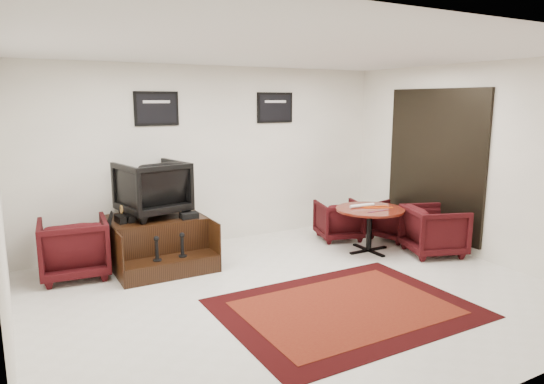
{
  "coord_description": "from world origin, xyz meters",
  "views": [
    {
      "loc": [
        -2.93,
        -4.65,
        2.27
      ],
      "look_at": [
        0.16,
        0.9,
        1.07
      ],
      "focal_mm": 32.0,
      "sensor_mm": 36.0,
      "label": 1
    }
  ],
  "objects_px": {
    "table_chair_back": "(339,218)",
    "table_chair_corner": "(434,228)",
    "armchair_side": "(74,245)",
    "meeting_table": "(370,214)",
    "table_chair_window": "(394,219)",
    "shine_chair": "(152,186)",
    "shine_podium": "(157,242)"
  },
  "relations": [
    {
      "from": "shine_podium",
      "to": "table_chair_back",
      "type": "height_order",
      "value": "table_chair_back"
    },
    {
      "from": "shine_podium",
      "to": "shine_chair",
      "type": "distance_m",
      "value": 0.8
    },
    {
      "from": "meeting_table",
      "to": "table_chair_window",
      "type": "xyz_separation_m",
      "value": [
        0.81,
        0.33,
        -0.25
      ]
    },
    {
      "from": "table_chair_back",
      "to": "table_chair_corner",
      "type": "distance_m",
      "value": 1.54
    },
    {
      "from": "table_chair_back",
      "to": "shine_chair",
      "type": "bearing_deg",
      "value": 9.33
    },
    {
      "from": "meeting_table",
      "to": "table_chair_window",
      "type": "relative_size",
      "value": 1.54
    },
    {
      "from": "shine_podium",
      "to": "table_chair_corner",
      "type": "xyz_separation_m",
      "value": [
        3.73,
        -1.59,
        0.1
      ]
    },
    {
      "from": "table_chair_back",
      "to": "table_chair_corner",
      "type": "relative_size",
      "value": 0.88
    },
    {
      "from": "armchair_side",
      "to": "table_chair_corner",
      "type": "bearing_deg",
      "value": 166.7
    },
    {
      "from": "armchair_side",
      "to": "table_chair_corner",
      "type": "distance_m",
      "value": 5.08
    },
    {
      "from": "shine_chair",
      "to": "table_chair_corner",
      "type": "bearing_deg",
      "value": 143.9
    },
    {
      "from": "table_chair_back",
      "to": "table_chair_window",
      "type": "relative_size",
      "value": 1.06
    },
    {
      "from": "meeting_table",
      "to": "table_chair_back",
      "type": "bearing_deg",
      "value": 89.57
    },
    {
      "from": "shine_podium",
      "to": "shine_chair",
      "type": "bearing_deg",
      "value": 90.0
    },
    {
      "from": "shine_podium",
      "to": "table_chair_corner",
      "type": "distance_m",
      "value": 4.05
    },
    {
      "from": "table_chair_back",
      "to": "table_chair_window",
      "type": "height_order",
      "value": "table_chair_back"
    },
    {
      "from": "armchair_side",
      "to": "meeting_table",
      "type": "height_order",
      "value": "armchair_side"
    },
    {
      "from": "armchair_side",
      "to": "table_chair_back",
      "type": "bearing_deg",
      "value": -178.48
    },
    {
      "from": "shine_chair",
      "to": "armchair_side",
      "type": "height_order",
      "value": "shine_chair"
    },
    {
      "from": "table_chair_corner",
      "to": "armchair_side",
      "type": "bearing_deg",
      "value": 91.17
    },
    {
      "from": "armchair_side",
      "to": "meeting_table",
      "type": "relative_size",
      "value": 0.83
    },
    {
      "from": "table_chair_back",
      "to": "table_chair_window",
      "type": "bearing_deg",
      "value": 167.34
    },
    {
      "from": "shine_chair",
      "to": "table_chair_window",
      "type": "distance_m",
      "value": 3.94
    },
    {
      "from": "meeting_table",
      "to": "table_chair_back",
      "type": "distance_m",
      "value": 0.81
    },
    {
      "from": "armchair_side",
      "to": "table_chair_back",
      "type": "distance_m",
      "value": 4.08
    },
    {
      "from": "shine_chair",
      "to": "table_chair_corner",
      "type": "relative_size",
      "value": 1.08
    },
    {
      "from": "meeting_table",
      "to": "table_chair_corner",
      "type": "distance_m",
      "value": 0.97
    },
    {
      "from": "shine_chair",
      "to": "table_chair_corner",
      "type": "xyz_separation_m",
      "value": [
        3.73,
        -1.72,
        -0.69
      ]
    },
    {
      "from": "armchair_side",
      "to": "table_chair_window",
      "type": "distance_m",
      "value": 4.92
    },
    {
      "from": "table_chair_back",
      "to": "table_chair_corner",
      "type": "height_order",
      "value": "table_chair_corner"
    },
    {
      "from": "shine_podium",
      "to": "armchair_side",
      "type": "distance_m",
      "value": 1.1
    },
    {
      "from": "table_chair_window",
      "to": "table_chair_corner",
      "type": "relative_size",
      "value": 0.83
    }
  ]
}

